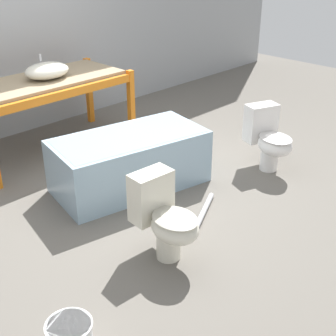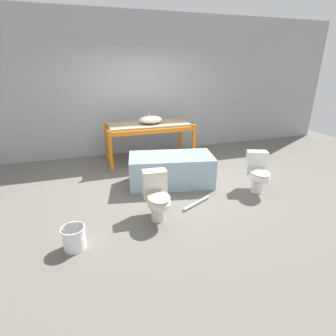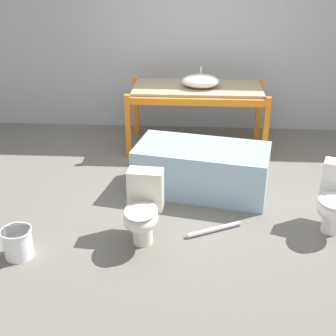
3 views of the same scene
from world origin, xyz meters
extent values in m
plane|color=#666059|center=(0.00, 0.00, 0.00)|extent=(12.00, 12.00, 0.00)
cube|color=#9EA0A3|center=(0.00, 2.01, 1.60)|extent=(10.80, 0.08, 3.20)
cube|color=orange|center=(-0.87, 0.79, 0.44)|extent=(0.07, 0.07, 0.87)
cube|color=orange|center=(0.95, 0.79, 0.44)|extent=(0.07, 0.07, 0.87)
cube|color=orange|center=(-0.87, 1.64, 0.44)|extent=(0.07, 0.07, 0.87)
cube|color=orange|center=(0.95, 1.64, 0.44)|extent=(0.07, 0.07, 0.87)
cube|color=orange|center=(0.04, 0.79, 0.79)|extent=(1.83, 0.06, 0.09)
cube|color=orange|center=(0.04, 1.64, 0.79)|extent=(1.83, 0.06, 0.09)
cube|color=#998466|center=(0.04, 1.22, 0.86)|extent=(1.76, 0.78, 0.04)
ellipsoid|color=silver|center=(0.08, 1.19, 0.96)|extent=(0.51, 0.39, 0.18)
cylinder|color=silver|center=(0.08, 1.29, 1.09)|extent=(0.02, 0.02, 0.08)
cube|color=#99B7CC|center=(0.11, -0.14, 0.28)|extent=(1.63, 1.03, 0.55)
cube|color=#829CAD|center=(0.11, -0.14, 0.44)|extent=(1.54, 0.94, 0.24)
cylinder|color=white|center=(1.42, -0.94, 0.11)|extent=(0.20, 0.20, 0.22)
ellipsoid|color=white|center=(1.40, -1.00, 0.32)|extent=(0.46, 0.51, 0.23)
ellipsoid|color=beige|center=(1.40, -1.00, 0.40)|extent=(0.44, 0.48, 0.03)
cylinder|color=silver|center=(-0.46, -1.25, 0.11)|extent=(0.20, 0.20, 0.22)
ellipsoid|color=silver|center=(-0.47, -1.32, 0.32)|extent=(0.36, 0.44, 0.23)
ellipsoid|color=#B3AF9F|center=(-0.47, -1.32, 0.40)|extent=(0.34, 0.42, 0.03)
cube|color=silver|center=(-0.45, -1.04, 0.48)|extent=(0.35, 0.21, 0.41)
cylinder|color=white|center=(-1.60, -1.54, 0.14)|extent=(0.27, 0.27, 0.28)
cylinder|color=white|center=(-1.60, -1.54, 0.28)|extent=(0.28, 0.28, 0.02)
cylinder|color=#B7B7BC|center=(0.24, -1.02, 0.03)|extent=(0.56, 0.32, 0.05)
camera|label=1|loc=(-2.64, -3.38, 2.33)|focal=50.00mm
camera|label=2|loc=(-1.34, -4.38, 2.08)|focal=28.00mm
camera|label=3|loc=(0.01, -5.05, 2.66)|focal=50.00mm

